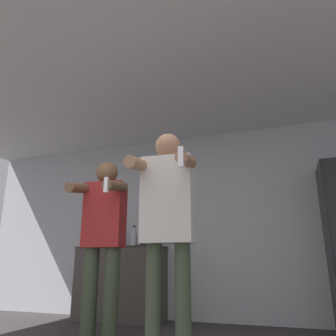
% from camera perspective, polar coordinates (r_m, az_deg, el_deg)
% --- Properties ---
extents(wall_back, '(7.00, 0.06, 2.55)m').
position_cam_1_polar(wall_back, '(4.69, 4.50, -9.50)').
color(wall_back, '#B2B7BC').
rests_on(wall_back, ground_plane).
extents(ceiling_slab, '(7.00, 3.65, 0.05)m').
position_cam_1_polar(ceiling_slab, '(3.65, -2.79, 14.22)').
color(ceiling_slab, silver).
rests_on(ceiling_slab, wall_back).
extents(counter, '(1.20, 0.55, 0.95)m').
position_cam_1_polar(counter, '(4.74, -8.24, -19.16)').
color(counter, '#47423D').
rests_on(counter, ground_plane).
extents(bottle_green_wine, '(0.09, 0.09, 0.29)m').
position_cam_1_polar(bottle_green_wine, '(4.63, -5.96, -12.08)').
color(bottle_green_wine, silver).
rests_on(bottle_green_wine, counter).
extents(bottle_red_label, '(0.07, 0.07, 0.30)m').
position_cam_1_polar(bottle_red_label, '(4.93, -12.67, -11.98)').
color(bottle_red_label, silver).
rests_on(bottle_red_label, counter).
extents(bottle_brown_liquor, '(0.08, 0.08, 0.26)m').
position_cam_1_polar(bottle_brown_liquor, '(4.87, -11.46, -12.13)').
color(bottle_brown_liquor, maroon).
rests_on(bottle_brown_liquor, counter).
extents(bottle_short_whiskey, '(0.09, 0.09, 0.29)m').
position_cam_1_polar(bottle_short_whiskey, '(4.53, -2.95, -12.02)').
color(bottle_short_whiskey, black).
rests_on(bottle_short_whiskey, counter).
extents(bottle_dark_rum, '(0.09, 0.09, 0.27)m').
position_cam_1_polar(bottle_dark_rum, '(4.57, -4.24, -12.10)').
color(bottle_dark_rum, black).
rests_on(bottle_dark_rum, counter).
extents(person_woman_foreground, '(0.48, 0.47, 1.72)m').
position_cam_1_polar(person_woman_foreground, '(2.45, -0.07, -8.51)').
color(person_woman_foreground, '#38422D').
rests_on(person_woman_foreground, ground_plane).
extents(person_man_side, '(0.52, 0.54, 1.76)m').
position_cam_1_polar(person_man_side, '(3.39, -11.24, -11.15)').
color(person_man_side, '#38422D').
rests_on(person_man_side, ground_plane).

